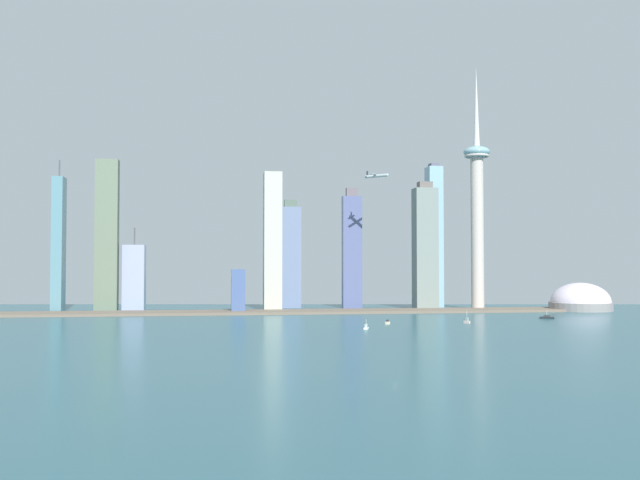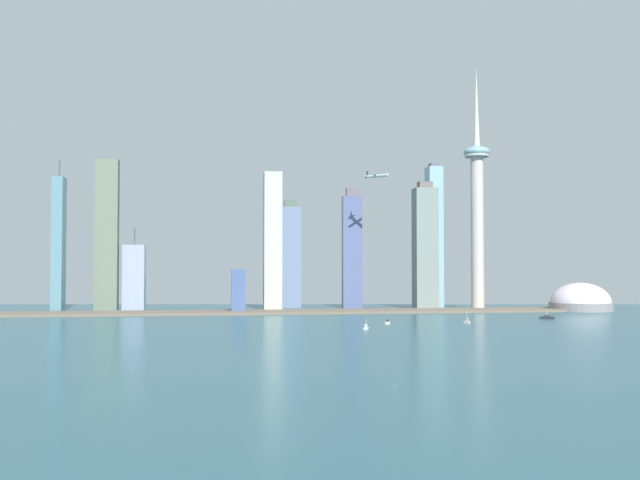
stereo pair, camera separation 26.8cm
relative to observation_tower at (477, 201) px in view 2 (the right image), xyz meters
name	(u,v)px [view 2 (the right image)]	position (x,y,z in m)	size (l,w,h in m)	color
ground_plane	(395,382)	(-232.74, -514.49, -132.98)	(6000.00, 6000.00, 0.00)	#2B5763
waterfront_pier	(289,312)	(-232.74, -26.50, -131.60)	(714.66, 57.80, 2.77)	#716354
observation_tower	(477,201)	(0.00, 0.00, 0.00)	(32.02, 32.02, 297.17)	beige
stadium_dome	(581,303)	(115.05, -33.64, -124.10)	(73.46, 73.46, 46.88)	gray
skyscraper_0	(291,256)	(-221.38, 71.27, -67.21)	(26.24, 12.39, 137.27)	slate
skyscraper_1	(352,251)	(-145.55, 52.65, -60.46)	(24.14, 12.72, 151.70)	slate
skyscraper_2	(434,237)	(-42.00, 40.13, -42.88)	(17.77, 23.20, 182.98)	#84B0C4
skyscraper_3	(107,235)	(-443.27, 39.00, -43.32)	(26.23, 17.12, 179.33)	slate
skyscraper_4	(425,248)	(-63.17, 8.93, -57.62)	(27.34, 23.35, 155.72)	gray
skyscraper_5	(134,277)	(-413.02, 54.94, -93.71)	(25.85, 26.90, 99.61)	#9AA2C8
skyscraper_6	(59,245)	(-494.01, 19.20, -55.29)	(12.19, 24.35, 175.06)	slate
skyscraper_7	(238,291)	(-290.15, -15.17, -108.28)	(15.41, 26.25, 49.41)	#455C90
skyscraper_8	(273,242)	(-249.09, 9.74, -51.03)	(20.98, 24.04, 163.90)	#B8BCAA
boat_0	(388,322)	(-159.44, -194.93, -131.39)	(5.49, 5.44, 4.23)	beige
boat_1	(547,317)	(16.21, -150.88, -131.62)	(14.67, 11.74, 8.75)	#1E2529
boat_2	(366,327)	(-189.00, -240.84, -131.45)	(6.50, 10.49, 8.22)	white
boat_4	(467,321)	(-84.12, -195.84, -131.01)	(5.00, 6.23, 12.21)	beige
airplane	(377,176)	(-130.38, -24.35, 25.07)	(25.21, 25.48, 8.41)	#A7B9BC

